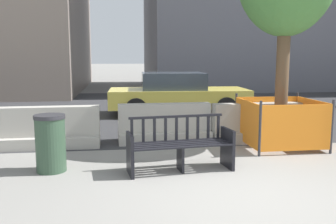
{
  "coord_description": "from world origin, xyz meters",
  "views": [
    {
      "loc": [
        -1.7,
        -4.65,
        1.84
      ],
      "look_at": [
        -0.71,
        2.66,
        0.75
      ],
      "focal_mm": 40.0,
      "sensor_mm": 36.0,
      "label": 1
    }
  ],
  "objects_px": {
    "jersey_barrier_centre": "(165,126)",
    "car_sedan_mid": "(177,94)",
    "jersey_barrier_right": "(257,126)",
    "trash_bin": "(51,143)",
    "construction_fence": "(280,121)",
    "jersey_barrier_left": "(50,131)",
    "street_bench": "(180,147)"
  },
  "relations": [
    {
      "from": "street_bench",
      "to": "jersey_barrier_left",
      "type": "distance_m",
      "value": 3.06
    },
    {
      "from": "jersey_barrier_right",
      "to": "construction_fence",
      "type": "height_order",
      "value": "construction_fence"
    },
    {
      "from": "street_bench",
      "to": "jersey_barrier_centre",
      "type": "bearing_deg",
      "value": 89.6
    },
    {
      "from": "jersey_barrier_right",
      "to": "car_sedan_mid",
      "type": "bearing_deg",
      "value": 105.62
    },
    {
      "from": "construction_fence",
      "to": "jersey_barrier_left",
      "type": "bearing_deg",
      "value": 173.33
    },
    {
      "from": "jersey_barrier_right",
      "to": "car_sedan_mid",
      "type": "distance_m",
      "value": 4.23
    },
    {
      "from": "car_sedan_mid",
      "to": "trash_bin",
      "type": "distance_m",
      "value": 6.47
    },
    {
      "from": "jersey_barrier_centre",
      "to": "jersey_barrier_left",
      "type": "distance_m",
      "value": 2.39
    },
    {
      "from": "construction_fence",
      "to": "car_sedan_mid",
      "type": "distance_m",
      "value": 4.82
    },
    {
      "from": "jersey_barrier_centre",
      "to": "street_bench",
      "type": "bearing_deg",
      "value": -90.4
    },
    {
      "from": "jersey_barrier_centre",
      "to": "jersey_barrier_left",
      "type": "bearing_deg",
      "value": -175.64
    },
    {
      "from": "jersey_barrier_left",
      "to": "construction_fence",
      "type": "height_order",
      "value": "construction_fence"
    },
    {
      "from": "jersey_barrier_centre",
      "to": "jersey_barrier_left",
      "type": "height_order",
      "value": "same"
    },
    {
      "from": "construction_fence",
      "to": "car_sedan_mid",
      "type": "relative_size",
      "value": 0.33
    },
    {
      "from": "street_bench",
      "to": "trash_bin",
      "type": "xyz_separation_m",
      "value": [
        -2.07,
        0.24,
        0.07
      ]
    },
    {
      "from": "jersey_barrier_centre",
      "to": "trash_bin",
      "type": "distance_m",
      "value": 2.81
    },
    {
      "from": "car_sedan_mid",
      "to": "street_bench",
      "type": "bearing_deg",
      "value": -98.59
    },
    {
      "from": "trash_bin",
      "to": "jersey_barrier_right",
      "type": "bearing_deg",
      "value": 22.25
    },
    {
      "from": "street_bench",
      "to": "jersey_barrier_right",
      "type": "height_order",
      "value": "street_bench"
    },
    {
      "from": "jersey_barrier_centre",
      "to": "jersey_barrier_right",
      "type": "xyz_separation_m",
      "value": [
        2.03,
        -0.2,
        0.0
      ]
    },
    {
      "from": "jersey_barrier_centre",
      "to": "construction_fence",
      "type": "xyz_separation_m",
      "value": [
        2.31,
        -0.73,
        0.18
      ]
    },
    {
      "from": "street_bench",
      "to": "jersey_barrier_right",
      "type": "bearing_deg",
      "value": 43.26
    },
    {
      "from": "street_bench",
      "to": "jersey_barrier_centre",
      "type": "height_order",
      "value": "street_bench"
    },
    {
      "from": "construction_fence",
      "to": "trash_bin",
      "type": "distance_m",
      "value": 4.54
    },
    {
      "from": "jersey_barrier_left",
      "to": "construction_fence",
      "type": "distance_m",
      "value": 4.73
    },
    {
      "from": "jersey_barrier_right",
      "to": "trash_bin",
      "type": "xyz_separation_m",
      "value": [
        -4.11,
        -1.68,
        0.13
      ]
    },
    {
      "from": "street_bench",
      "to": "jersey_barrier_right",
      "type": "distance_m",
      "value": 2.8
    },
    {
      "from": "construction_fence",
      "to": "car_sedan_mid",
      "type": "xyz_separation_m",
      "value": [
        -1.42,
        4.6,
        0.14
      ]
    },
    {
      "from": "jersey_barrier_left",
      "to": "jersey_barrier_right",
      "type": "xyz_separation_m",
      "value": [
        4.41,
        -0.01,
        0.0
      ]
    },
    {
      "from": "jersey_barrier_centre",
      "to": "car_sedan_mid",
      "type": "bearing_deg",
      "value": 77.05
    },
    {
      "from": "street_bench",
      "to": "car_sedan_mid",
      "type": "height_order",
      "value": "car_sedan_mid"
    },
    {
      "from": "car_sedan_mid",
      "to": "trash_bin",
      "type": "height_order",
      "value": "car_sedan_mid"
    }
  ]
}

